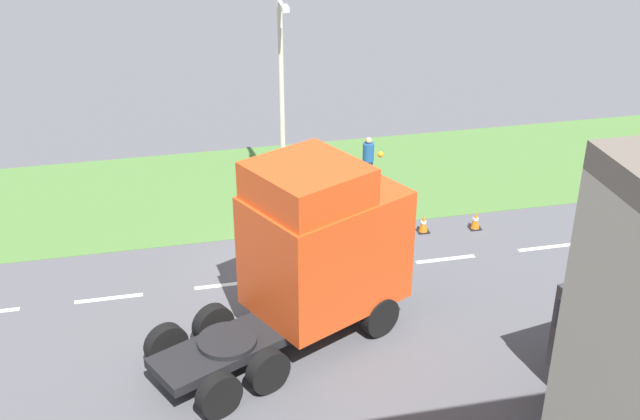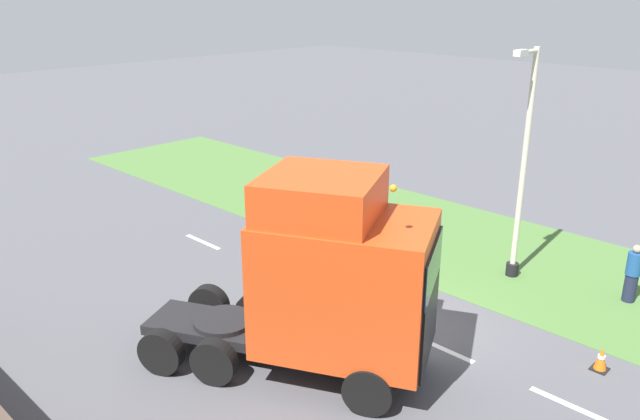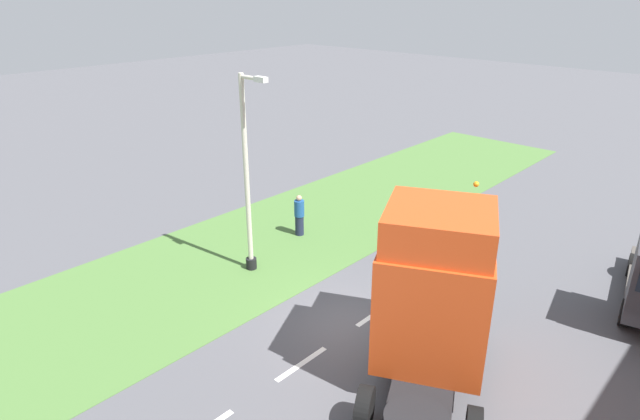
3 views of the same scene
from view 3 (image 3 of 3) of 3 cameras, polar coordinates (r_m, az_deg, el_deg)
name	(u,v)px [view 3 (image 3 of 3)]	position (r m, az deg, el deg)	size (l,w,h in m)	color
ground_plane	(357,326)	(15.89, 3.99, -12.24)	(120.00, 120.00, 0.00)	#515156
grass_verge	(228,260)	(19.61, -9.81, -5.26)	(7.00, 44.00, 0.01)	#4C7538
lane_markings	(341,337)	(15.44, 2.30, -13.35)	(0.16, 17.80, 0.00)	white
lorry_cab	(434,293)	(13.24, 12.08, -8.63)	(5.07, 6.71, 4.75)	black
lamp_post	(248,188)	(17.63, -7.64, 2.39)	(1.30, 0.37, 6.70)	black
pedestrian	(299,216)	(20.93, -2.22, -0.62)	(0.39, 0.39, 1.68)	#1E233D
traffic_cone_lead	(390,252)	(19.40, 7.49, -4.52)	(0.36, 0.36, 0.58)	black
traffic_cone_trailing	(419,239)	(20.58, 10.52, -3.06)	(0.36, 0.36, 0.58)	black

